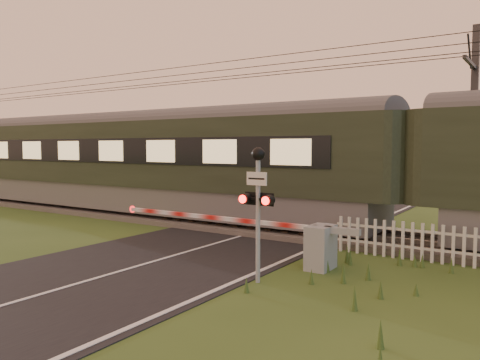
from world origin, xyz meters
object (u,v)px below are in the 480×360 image
Objects in this scene: train at (415,167)px; catenary_mast at (473,128)px; boom_gate at (305,242)px; crossing_signal at (258,190)px; picket_fence at (413,241)px.

catenary_mast reaches higher than train.
boom_gate is (-1.63, -4.02, -1.75)m from train.
train is 6.12m from crossing_signal.
picket_fence is (0.42, -1.89, -1.85)m from train.
picket_fence is 5.18m from catenary_mast.
crossing_signal is at bearing -111.46° from catenary_mast.
boom_gate is at bearing 80.99° from crossing_signal.
train is 5.96× the size of boom_gate.
crossing_signal is (-1.91, -5.81, -0.33)m from train.
train is 15.14× the size of crossing_signal.
picket_fence is at bearing 59.19° from crossing_signal.
crossing_signal is 8.76m from catenary_mast.
train is at bearing 67.94° from boom_gate.
crossing_signal reaches higher than picket_fence.
catenary_mast reaches higher than picket_fence.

